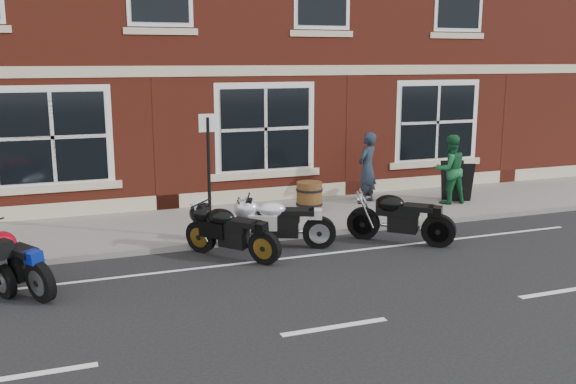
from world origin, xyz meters
The scene contains 12 objects.
ground centered at (0.00, 0.00, 0.00)m, with size 80.00×80.00×0.00m, color black.
sidewalk centered at (0.00, 3.00, 0.06)m, with size 30.00×3.00×0.12m, color slate.
kerb centered at (0.00, 1.42, 0.06)m, with size 30.00×0.16×0.12m, color slate.
moto_sport_red centered at (-4.23, 0.14, 0.56)m, with size 1.23×1.93×0.98m.
moto_sport_black centered at (-0.50, 0.62, 0.55)m, with size 1.43×1.73×0.95m.
moto_sport_silver centered at (0.58, 0.92, 0.55)m, with size 2.03×0.96×0.97m.
moto_naked_black centered at (2.97, 0.41, 0.57)m, with size 1.73×1.61×1.00m.
pedestrian_left centered at (3.86, 3.52, 1.01)m, with size 0.65×0.42×1.77m, color #1B2532.
pedestrian_right centered at (5.75, 2.71, 0.98)m, with size 0.84×0.65×1.73m, color #195930.
a_board_sign centered at (6.08, 2.87, 0.63)m, with size 0.61×0.41×1.01m, color black, non-canonical shape.
barrel_planter centered at (2.12, 3.11, 0.47)m, with size 0.64×0.64×0.71m.
parking_sign centered at (-0.63, 1.69, 1.57)m, with size 0.36×0.07×2.51m.
Camera 1 is at (-3.55, -10.64, 3.68)m, focal length 40.00 mm.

